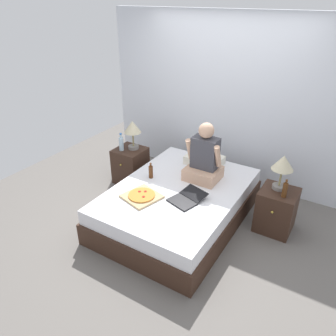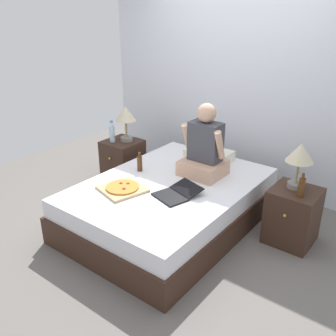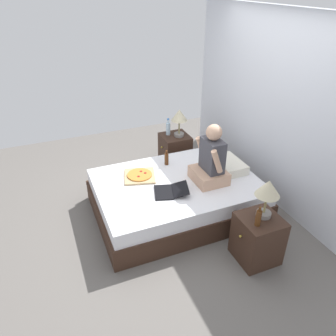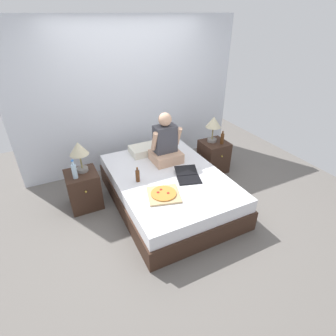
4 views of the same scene
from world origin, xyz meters
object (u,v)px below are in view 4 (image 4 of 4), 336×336
object	(u,v)px
nightstand_left	(84,189)
laptop	(188,177)
lamp_on_left_nightstand	(79,151)
beer_bottle	(222,139)
water_bottle	(74,171)
person_seated	(166,144)
bed	(168,189)
beer_bottle_on_bed	(138,176)
nightstand_right	(213,156)
lamp_on_right_nightstand	(213,124)
pizza_box	(164,194)

from	to	relation	value
nightstand_left	laptop	size ratio (longest dim) A/B	1.15
lamp_on_left_nightstand	beer_bottle	distance (m)	2.33
lamp_on_left_nightstand	water_bottle	distance (m)	0.28
beer_bottle	person_seated	size ratio (longest dim) A/B	0.29
bed	beer_bottle_on_bed	xyz separation A→B (m)	(-0.45, 0.04, 0.34)
nightstand_left	nightstand_right	distance (m)	2.29
water_bottle	lamp_on_right_nightstand	size ratio (longest dim) A/B	0.61
lamp_on_left_nightstand	laptop	xyz separation A→B (m)	(1.32, -0.72, -0.39)
lamp_on_right_nightstand	beer_bottle_on_bed	distance (m)	1.67
beer_bottle	person_seated	xyz separation A→B (m)	(-1.06, 0.03, 0.11)
nightstand_left	pizza_box	xyz separation A→B (m)	(0.87, -0.89, 0.22)
person_seated	laptop	xyz separation A→B (m)	(0.06, -0.60, -0.27)
water_bottle	laptop	bearing A→B (deg)	-22.02
water_bottle	beer_bottle_on_bed	bearing A→B (deg)	-24.03
lamp_on_left_nightstand	pizza_box	bearing A→B (deg)	-48.72
nightstand_right	beer_bottle_on_bed	xyz separation A→B (m)	(-1.60, -0.43, 0.29)
bed	person_seated	bearing A→B (deg)	69.25
beer_bottle	pizza_box	size ratio (longest dim) A/B	0.47
lamp_on_left_nightstand	person_seated	size ratio (longest dim) A/B	0.58
lamp_on_right_nightstand	beer_bottle_on_bed	bearing A→B (deg)	-162.86
lamp_on_right_nightstand	person_seated	distance (m)	0.98
person_seated	pizza_box	world-z (taller)	person_seated
nightstand_left	lamp_on_left_nightstand	distance (m)	0.61
laptop	beer_bottle_on_bed	world-z (taller)	beer_bottle_on_bed
pizza_box	person_seated	bearing A→B (deg)	62.34
lamp_on_left_nightstand	nightstand_left	bearing A→B (deg)	-128.63
pizza_box	nightstand_left	bearing A→B (deg)	134.18
nightstand_right	beer_bottle	bearing A→B (deg)	-54.99
beer_bottle_on_bed	beer_bottle	bearing A→B (deg)	11.31
lamp_on_left_nightstand	water_bottle	world-z (taller)	lamp_on_left_nightstand
beer_bottle	beer_bottle_on_bed	distance (m)	1.70
person_seated	beer_bottle_on_bed	size ratio (longest dim) A/B	3.55
water_bottle	pizza_box	world-z (taller)	water_bottle
bed	beer_bottle	bearing A→B (deg)	17.16
water_bottle	laptop	distance (m)	1.56
lamp_on_right_nightstand	pizza_box	distance (m)	1.72
lamp_on_left_nightstand	laptop	world-z (taller)	lamp_on_left_nightstand
nightstand_right	person_seated	distance (m)	1.11
nightstand_left	beer_bottle	size ratio (longest dim) A/B	2.44
nightstand_left	nightstand_right	bearing A→B (deg)	0.00
lamp_on_right_nightstand	laptop	bearing A→B (deg)	-141.27
person_seated	beer_bottle	bearing A→B (deg)	-1.41
beer_bottle	pizza_box	xyz separation A→B (m)	(-1.49, -0.79, -0.16)
water_bottle	person_seated	size ratio (longest dim) A/B	0.35
pizza_box	lamp_on_right_nightstand	bearing A→B (deg)	34.11
person_seated	beer_bottle_on_bed	bearing A→B (deg)	-149.30
lamp_on_left_nightstand	laptop	distance (m)	1.55
lamp_on_left_nightstand	beer_bottle_on_bed	distance (m)	0.87
lamp_on_left_nightstand	lamp_on_right_nightstand	xyz separation A→B (m)	(2.22, 0.00, 0.00)
lamp_on_left_nightstand	person_seated	xyz separation A→B (m)	(1.26, -0.12, -0.12)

